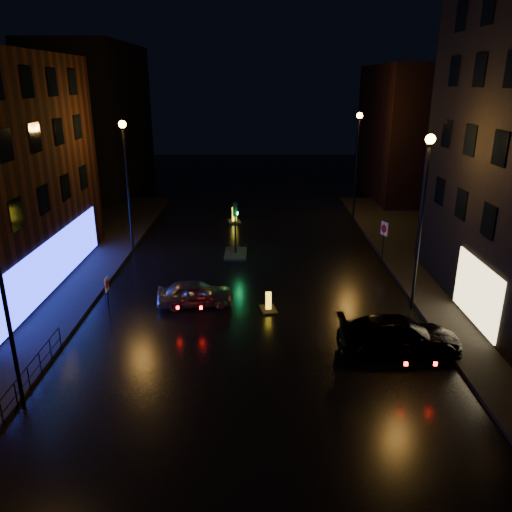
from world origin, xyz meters
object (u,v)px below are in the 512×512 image
object	(u,v)px
bollard_near	(268,306)
bollard_far	(234,219)
silver_hatchback	(195,293)
traffic_signal	(236,247)
road_sign_right	(384,232)
road_sign_left	(107,288)
dark_sedan	(400,335)

from	to	relation	value
bollard_near	bollard_far	xyz separation A→B (m)	(-2.36, 16.11, 0.05)
bollard_far	silver_hatchback	bearing A→B (deg)	-106.33
traffic_signal	road_sign_right	distance (m)	9.30
bollard_near	road_sign_left	size ratio (longest dim) A/B	0.61
silver_hatchback	bollard_far	distance (m)	15.54
traffic_signal	bollard_far	size ratio (longest dim) A/B	2.28
bollard_near	road_sign_left	bearing A→B (deg)	174.14
bollard_far	road_sign_left	xyz separation A→B (m)	(-5.16, -16.85, 1.24)
silver_hatchback	dark_sedan	size ratio (longest dim) A/B	0.74
silver_hatchback	road_sign_left	xyz separation A→B (m)	(-3.91, -1.36, 0.86)
bollard_far	traffic_signal	bearing A→B (deg)	-98.58
silver_hatchback	bollard_far	world-z (taller)	silver_hatchback
bollard_far	road_sign_right	size ratio (longest dim) A/B	0.60
road_sign_right	dark_sedan	bearing A→B (deg)	57.31
dark_sedan	silver_hatchback	bearing A→B (deg)	63.29
bollard_near	silver_hatchback	bearing A→B (deg)	158.83
silver_hatchback	bollard_far	bearing A→B (deg)	-12.09
dark_sedan	road_sign_right	world-z (taller)	road_sign_right
dark_sedan	bollard_near	distance (m)	6.57
silver_hatchback	bollard_far	xyz separation A→B (m)	(1.25, 15.49, -0.38)
traffic_signal	road_sign_left	distance (m)	10.69
bollard_far	road_sign_right	bearing A→B (deg)	-55.46
dark_sedan	road_sign_right	bearing A→B (deg)	-9.75
traffic_signal	silver_hatchback	xyz separation A→B (m)	(-1.68, -7.70, 0.14)
traffic_signal	dark_sedan	bearing A→B (deg)	-59.35
bollard_near	road_sign_left	distance (m)	7.67
road_sign_left	road_sign_right	size ratio (longest dim) A/B	0.79
traffic_signal	bollard_far	world-z (taller)	traffic_signal
dark_sedan	bollard_near	xyz separation A→B (m)	(-5.29, 3.87, -0.52)
bollard_near	road_sign_right	xyz separation A→B (m)	(7.16, 6.99, 1.69)
silver_hatchback	bollard_near	xyz separation A→B (m)	(3.61, -0.62, -0.43)
silver_hatchback	road_sign_left	size ratio (longest dim) A/B	1.87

